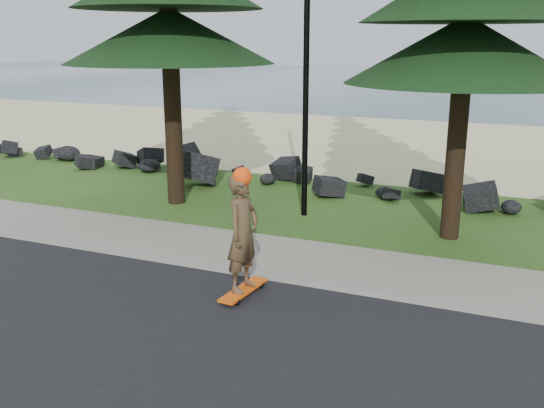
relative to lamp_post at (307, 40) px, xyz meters
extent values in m
plane|color=#294C17|center=(0.00, -3.20, -4.13)|extent=(160.00, 160.00, 0.00)
cube|color=black|center=(0.00, -7.70, -4.12)|extent=(160.00, 7.00, 0.02)
cube|color=gray|center=(0.00, -4.10, -4.08)|extent=(160.00, 0.20, 0.10)
cube|color=gray|center=(0.00, -3.00, -4.09)|extent=(160.00, 2.00, 0.08)
cube|color=beige|center=(0.00, 11.30, -4.13)|extent=(160.00, 15.00, 0.01)
cube|color=#325560|center=(0.00, 47.80, -4.13)|extent=(160.00, 58.00, 0.01)
cylinder|color=black|center=(0.00, 0.00, -0.13)|extent=(0.14, 0.14, 8.00)
cube|color=#F3590E|center=(0.71, -4.95, -4.02)|extent=(0.41, 1.20, 0.04)
imported|color=brown|center=(0.71, -4.95, -3.02)|extent=(0.54, 0.76, 1.97)
sphere|color=#FF480E|center=(0.71, -4.95, -2.08)|extent=(0.31, 0.31, 0.31)
camera|label=1|loc=(4.80, -13.43, 0.07)|focal=40.00mm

